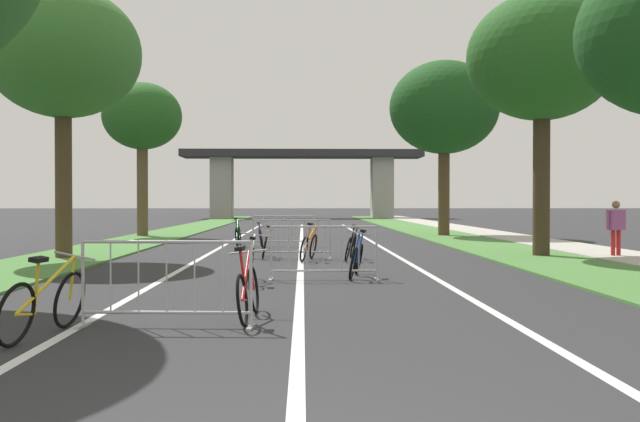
% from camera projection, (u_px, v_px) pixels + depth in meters
% --- Properties ---
extents(grass_verge_left, '(2.75, 71.35, 0.05)m').
position_uv_depth(grass_verge_left, '(171.00, 233.00, 32.58)').
color(grass_verge_left, '#477A38').
rests_on(grass_verge_left, ground).
extents(grass_verge_right, '(2.75, 71.35, 0.05)m').
position_uv_depth(grass_verge_right, '(431.00, 233.00, 32.89)').
color(grass_verge_right, '#477A38').
rests_on(grass_verge_right, ground).
extents(sidewalk_path_right, '(2.19, 71.35, 0.08)m').
position_uv_depth(sidewalk_path_right, '(482.00, 232.00, 32.95)').
color(sidewalk_path_right, '#ADA89E').
rests_on(sidewalk_path_right, ground).
extents(lane_stripe_center, '(0.14, 41.28, 0.01)m').
position_uv_depth(lane_stripe_center, '(301.00, 244.00, 24.19)').
color(lane_stripe_center, silver).
rests_on(lane_stripe_center, ground).
extents(lane_stripe_right_lane, '(0.14, 41.28, 0.01)m').
position_uv_depth(lane_stripe_right_lane, '(376.00, 244.00, 24.26)').
color(lane_stripe_right_lane, silver).
rests_on(lane_stripe_right_lane, ground).
extents(lane_stripe_left_lane, '(0.14, 41.28, 0.01)m').
position_uv_depth(lane_stripe_left_lane, '(226.00, 244.00, 24.12)').
color(lane_stripe_left_lane, silver).
rests_on(lane_stripe_left_lane, ground).
extents(overpass_bridge, '(21.70, 3.90, 6.16)m').
position_uv_depth(overpass_bridge, '(302.00, 170.00, 62.44)').
color(overpass_bridge, '#2D2D30').
rests_on(overpass_bridge, ground).
extents(tree_left_pine_far, '(4.03, 4.03, 7.13)m').
position_uv_depth(tree_left_pine_far, '(63.00, 54.00, 17.97)').
color(tree_left_pine_far, '#4C3823').
rests_on(tree_left_pine_far, ground).
extents(tree_left_oak_mid, '(3.38, 3.38, 6.62)m').
position_uv_depth(tree_left_oak_mid, '(142.00, 118.00, 29.45)').
color(tree_left_oak_mid, brown).
rests_on(tree_left_oak_mid, ground).
extents(tree_right_cypress_far, '(4.05, 4.05, 7.16)m').
position_uv_depth(tree_right_cypress_far, '(542.00, 59.00, 18.65)').
color(tree_right_cypress_far, '#3D2D1E').
rests_on(tree_right_cypress_far, ground).
extents(tree_right_maple_mid, '(4.74, 4.74, 7.62)m').
position_uv_depth(tree_right_maple_mid, '(444.00, 108.00, 29.84)').
color(tree_right_maple_mid, '#4C3823').
rests_on(tree_right_maple_mid, ground).
extents(crowd_barrier_nearest, '(2.12, 0.56, 1.05)m').
position_uv_depth(crowd_barrier_nearest, '(167.00, 285.00, 8.25)').
color(crowd_barrier_nearest, '#ADADB2').
rests_on(crowd_barrier_nearest, ground).
extents(crowd_barrier_second, '(2.10, 0.45, 1.05)m').
position_uv_depth(crowd_barrier_second, '(324.00, 253.00, 13.23)').
color(crowd_barrier_second, '#ADADB2').
rests_on(crowd_barrier_second, ground).
extents(crowd_barrier_third, '(2.10, 0.46, 1.05)m').
position_uv_depth(crowd_barrier_third, '(292.00, 239.00, 18.13)').
color(crowd_barrier_third, '#ADADB2').
rests_on(crowd_barrier_third, ground).
extents(crowd_barrier_fourth, '(2.11, 0.50, 1.05)m').
position_uv_depth(crowd_barrier_fourth, '(284.00, 231.00, 23.05)').
color(crowd_barrier_fourth, '#ADADB2').
rests_on(crowd_barrier_fourth, ground).
extents(bicycle_green_0, '(0.44, 1.61, 0.96)m').
position_uv_depth(bicycle_green_0, '(238.00, 235.00, 23.42)').
color(bicycle_green_0, black).
rests_on(bicycle_green_0, ground).
extents(bicycle_silver_1, '(0.48, 1.71, 0.86)m').
position_uv_depth(bicycle_silver_1, '(265.00, 245.00, 18.52)').
color(bicycle_silver_1, black).
rests_on(bicycle_silver_1, ground).
extents(bicycle_orange_2, '(0.72, 1.74, 0.98)m').
position_uv_depth(bicycle_orange_2, '(309.00, 246.00, 17.60)').
color(bicycle_orange_2, black).
rests_on(bicycle_orange_2, ground).
extents(bicycle_blue_3, '(0.49, 1.66, 0.96)m').
position_uv_depth(bicycle_blue_3, '(357.00, 259.00, 13.67)').
color(bicycle_blue_3, black).
rests_on(bicycle_blue_3, ground).
extents(bicycle_black_4, '(0.66, 1.71, 0.93)m').
position_uv_depth(bicycle_black_4, '(351.00, 246.00, 17.76)').
color(bicycle_black_4, black).
rests_on(bicycle_black_4, ground).
extents(bicycle_yellow_5, '(0.66, 1.79, 0.93)m').
position_uv_depth(bicycle_yellow_5, '(45.00, 303.00, 7.63)').
color(bicycle_yellow_5, black).
rests_on(bicycle_yellow_5, ground).
extents(bicycle_purple_6, '(0.51, 1.58, 0.90)m').
position_uv_depth(bicycle_purple_6, '(261.00, 237.00, 22.52)').
color(bicycle_purple_6, black).
rests_on(bicycle_purple_6, ground).
extents(bicycle_white_7, '(0.56, 1.64, 0.93)m').
position_uv_depth(bicycle_white_7, '(250.00, 263.00, 12.74)').
color(bicycle_white_7, black).
rests_on(bicycle_white_7, ground).
extents(bicycle_red_8, '(0.53, 1.67, 0.96)m').
position_uv_depth(bicycle_red_8, '(248.00, 291.00, 8.80)').
color(bicycle_red_8, black).
rests_on(bicycle_red_8, ground).
extents(pedestrian_waiting, '(0.55, 0.32, 1.53)m').
position_uv_depth(pedestrian_waiting, '(616.00, 223.00, 18.25)').
color(pedestrian_waiting, '#B21E1E').
rests_on(pedestrian_waiting, ground).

